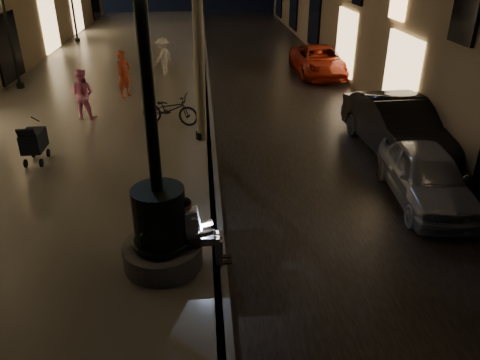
{
  "coord_description": "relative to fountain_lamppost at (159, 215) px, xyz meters",
  "views": [
    {
      "loc": [
        -0.19,
        -4.9,
        5.31
      ],
      "look_at": [
        0.46,
        3.0,
        1.31
      ],
      "focal_mm": 35.0,
      "sensor_mm": 36.0,
      "label": 1
    }
  ],
  "objects": [
    {
      "name": "ground",
      "position": [
        1.0,
        13.0,
        -1.21
      ],
      "size": [
        120.0,
        120.0,
        0.0
      ],
      "primitive_type": "plane",
      "color": "black",
      "rests_on": "ground"
    },
    {
      "name": "cobble_lane",
      "position": [
        4.0,
        13.0,
        -1.2
      ],
      "size": [
        6.0,
        45.0,
        0.02
      ],
      "primitive_type": "cube",
      "color": "black",
      "rests_on": "ground"
    },
    {
      "name": "promenade",
      "position": [
        -3.0,
        13.0,
        -1.11
      ],
      "size": [
        8.0,
        45.0,
        0.2
      ],
      "primitive_type": "cube",
      "color": "slate",
      "rests_on": "ground"
    },
    {
      "name": "curb_strip",
      "position": [
        1.0,
        13.0,
        -1.11
      ],
      "size": [
        0.25,
        45.0,
        0.2
      ],
      "primitive_type": "cube",
      "color": "#59595B",
      "rests_on": "ground"
    },
    {
      "name": "fountain_lamppost",
      "position": [
        0.0,
        0.0,
        0.0
      ],
      "size": [
        1.4,
        1.4,
        5.21
      ],
      "color": "#59595B",
      "rests_on": "promenade"
    },
    {
      "name": "seated_man_laptop",
      "position": [
        0.61,
        0.0,
        -0.31
      ],
      "size": [
        0.95,
        0.32,
        1.32
      ],
      "color": "tan",
      "rests_on": "promenade"
    },
    {
      "name": "lamp_curb_a",
      "position": [
        0.7,
        6.0,
        2.02
      ],
      "size": [
        0.36,
        0.36,
        4.81
      ],
      "color": "black",
      "rests_on": "promenade"
    },
    {
      "name": "lamp_curb_b",
      "position": [
        0.7,
        14.0,
        2.02
      ],
      "size": [
        0.36,
        0.36,
        4.81
      ],
      "color": "black",
      "rests_on": "promenade"
    },
    {
      "name": "lamp_left_b",
      "position": [
        -6.4,
        12.0,
        2.02
      ],
      "size": [
        0.36,
        0.36,
        4.81
      ],
      "color": "black",
      "rests_on": "promenade"
    },
    {
      "name": "stroller",
      "position": [
        -3.57,
        4.67,
        -0.42
      ],
      "size": [
        0.49,
        1.15,
        1.18
      ],
      "rotation": [
        0.0,
        0.0,
        0.01
      ],
      "color": "black",
      "rests_on": "promenade"
    },
    {
      "name": "car_front",
      "position": [
        5.79,
        2.22,
        -0.58
      ],
      "size": [
        1.83,
        3.81,
        1.26
      ],
      "primitive_type": "imported",
      "rotation": [
        0.0,
        0.0,
        -0.09
      ],
      "color": "#989C9F",
      "rests_on": "ground"
    },
    {
      "name": "car_second",
      "position": [
        6.2,
        5.0,
        -0.44
      ],
      "size": [
        1.94,
        4.77,
        1.54
      ],
      "primitive_type": "imported",
      "rotation": [
        0.0,
        0.0,
        0.07
      ],
      "color": "black",
      "rests_on": "ground"
    },
    {
      "name": "car_third",
      "position": [
        6.11,
        13.95,
        -0.59
      ],
      "size": [
        2.13,
        4.51,
        1.25
      ],
      "primitive_type": "imported",
      "rotation": [
        0.0,
        0.0,
        0.01
      ],
      "color": "#9C2813",
      "rests_on": "ground"
    },
    {
      "name": "pedestrian_red",
      "position": [
        -2.05,
        10.5,
        -0.16
      ],
      "size": [
        0.69,
        0.74,
        1.7
      ],
      "primitive_type": "imported",
      "rotation": [
        0.0,
        0.0,
        0.96
      ],
      "color": "#AF3C23",
      "rests_on": "promenade"
    },
    {
      "name": "pedestrian_pink",
      "position": [
        -3.06,
        8.11,
        -0.2
      ],
      "size": [
        0.89,
        0.75,
        1.62
      ],
      "primitive_type": "imported",
      "rotation": [
        0.0,
        0.0,
        2.96
      ],
      "color": "pink",
      "rests_on": "promenade"
    },
    {
      "name": "pedestrian_white",
      "position": [
        -0.83,
        13.68,
        -0.22
      ],
      "size": [
        1.06,
        1.17,
        1.58
      ],
      "primitive_type": "imported",
      "rotation": [
        0.0,
        0.0,
        4.11
      ],
      "color": "silver",
      "rests_on": "promenade"
    },
    {
      "name": "bicycle",
      "position": [
        -0.24,
        7.31,
        -0.52
      ],
      "size": [
        1.96,
        1.2,
        0.97
      ],
      "primitive_type": "imported",
      "rotation": [
        0.0,
        0.0,
        1.25
      ],
      "color": "black",
      "rests_on": "promenade"
    }
  ]
}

